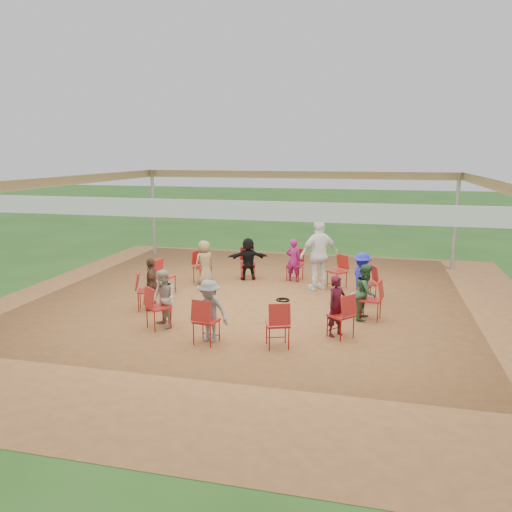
% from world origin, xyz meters
% --- Properties ---
extents(ground, '(80.00, 80.00, 0.00)m').
position_xyz_m(ground, '(0.00, 0.00, 0.00)').
color(ground, '#224C18').
rests_on(ground, ground).
extents(dirt_patch, '(13.00, 13.00, 0.00)m').
position_xyz_m(dirt_patch, '(0.00, 0.00, 0.01)').
color(dirt_patch, brown).
rests_on(dirt_patch, ground).
extents(tent, '(10.33, 10.33, 3.00)m').
position_xyz_m(tent, '(0.00, 0.00, 2.37)').
color(tent, '#B2B2B7').
rests_on(tent, ground).
extents(chair_0, '(0.50, 0.49, 0.90)m').
position_xyz_m(chair_0, '(2.59, -0.43, 0.45)').
color(chair_0, '#A41D19').
rests_on(chair_0, ground).
extents(chair_1, '(0.56, 0.55, 0.90)m').
position_xyz_m(chair_1, '(2.46, 0.92, 0.45)').
color(chair_1, '#A41D19').
rests_on(chair_1, ground).
extents(chair_2, '(0.60, 0.61, 0.90)m').
position_xyz_m(chair_2, '(1.67, 2.03, 0.45)').
color(chair_2, '#A41D19').
rests_on(chair_2, ground).
extents(chair_3, '(0.49, 0.50, 0.90)m').
position_xyz_m(chair_3, '(0.43, 2.59, 0.45)').
color(chair_3, '#A41D19').
rests_on(chair_3, ground).
extents(chair_4, '(0.55, 0.56, 0.90)m').
position_xyz_m(chair_4, '(-0.92, 2.46, 0.45)').
color(chair_4, '#A41D19').
rests_on(chair_4, ground).
extents(chair_5, '(0.61, 0.60, 0.90)m').
position_xyz_m(chair_5, '(-2.03, 1.67, 0.45)').
color(chair_5, '#A41D19').
rests_on(chair_5, ground).
extents(chair_6, '(0.50, 0.49, 0.90)m').
position_xyz_m(chair_6, '(-2.59, 0.43, 0.45)').
color(chair_6, '#A41D19').
rests_on(chair_6, ground).
extents(chair_7, '(0.56, 0.55, 0.90)m').
position_xyz_m(chair_7, '(-2.46, -0.92, 0.45)').
color(chair_7, '#A41D19').
rests_on(chair_7, ground).
extents(chair_8, '(0.60, 0.61, 0.90)m').
position_xyz_m(chair_8, '(-1.67, -2.03, 0.45)').
color(chair_8, '#A41D19').
rests_on(chair_8, ground).
extents(chair_9, '(0.49, 0.50, 0.90)m').
position_xyz_m(chair_9, '(-0.43, -2.59, 0.45)').
color(chair_9, '#A41D19').
rests_on(chair_9, ground).
extents(chair_10, '(0.55, 0.56, 0.90)m').
position_xyz_m(chair_10, '(0.92, -2.46, 0.45)').
color(chair_10, '#A41D19').
rests_on(chair_10, ground).
extents(chair_11, '(0.61, 0.60, 0.90)m').
position_xyz_m(chair_11, '(2.03, -1.67, 0.45)').
color(chair_11, '#A41D19').
rests_on(chair_11, ground).
extents(person_seated_0, '(0.44, 0.64, 1.22)m').
position_xyz_m(person_seated_0, '(2.48, -0.41, 0.62)').
color(person_seated_0, '#29502F').
rests_on(person_seated_0, ground).
extents(person_seated_1, '(0.64, 0.88, 1.22)m').
position_xyz_m(person_seated_1, '(2.35, 0.88, 0.62)').
color(person_seated_1, '#1D22B2').
rests_on(person_seated_1, ground).
extents(person_seated_2, '(0.49, 0.36, 1.22)m').
position_xyz_m(person_seated_2, '(0.41, 2.48, 0.62)').
color(person_seated_2, '#841360').
rests_on(person_seated_2, ground).
extents(person_seated_3, '(1.21, 0.79, 1.22)m').
position_xyz_m(person_seated_3, '(-0.88, 2.35, 0.62)').
color(person_seated_3, black).
rests_on(person_seated_3, ground).
extents(person_seated_4, '(0.64, 0.67, 1.22)m').
position_xyz_m(person_seated_4, '(-1.94, 1.60, 0.62)').
color(person_seated_4, '#907D53').
rests_on(person_seated_4, ground).
extents(person_seated_5, '(0.59, 0.80, 1.22)m').
position_xyz_m(person_seated_5, '(-2.35, -0.88, 0.62)').
color(person_seated_5, '#4F3323').
rests_on(person_seated_5, ground).
extents(person_seated_6, '(0.68, 0.64, 1.22)m').
position_xyz_m(person_seated_6, '(-1.60, -1.94, 0.62)').
color(person_seated_6, '#A29E90').
rests_on(person_seated_6, ground).
extents(person_seated_7, '(0.84, 0.52, 1.22)m').
position_xyz_m(person_seated_7, '(-0.41, -2.48, 0.62)').
color(person_seated_7, slate).
rests_on(person_seated_7, ground).
extents(person_seated_8, '(0.51, 0.53, 1.22)m').
position_xyz_m(person_seated_8, '(1.94, -1.60, 0.62)').
color(person_seated_8, '#3D0C18').
rests_on(person_seated_8, ground).
extents(standing_person, '(1.23, 1.10, 1.89)m').
position_xyz_m(standing_person, '(1.21, 1.75, 0.95)').
color(standing_person, white).
rests_on(standing_person, ground).
extents(cable_coil, '(0.39, 0.39, 0.03)m').
position_xyz_m(cable_coil, '(0.49, 0.51, 0.02)').
color(cable_coil, black).
rests_on(cable_coil, ground).
extents(laptop, '(0.32, 0.38, 0.23)m').
position_xyz_m(laptop, '(2.32, -0.39, 0.59)').
color(laptop, '#B7B7BC').
rests_on(laptop, ground).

